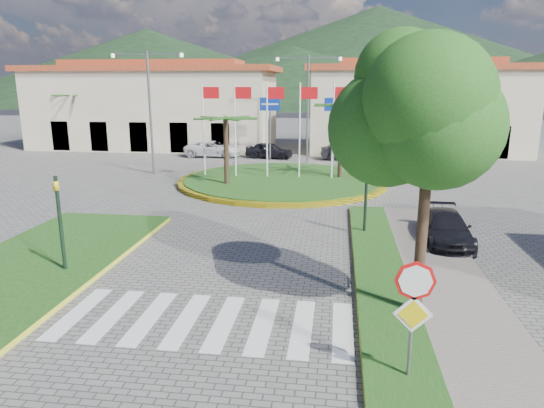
# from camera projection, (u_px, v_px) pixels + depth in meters

# --- Properties ---
(sidewalk_right) EXTENTS (4.00, 28.00, 0.15)m
(sidewalk_right) POSITION_uv_depth(u_px,v_px,m) (464.00, 383.00, 9.75)
(sidewalk_right) COLOR gray
(sidewalk_right) RESTS_ON ground
(verge_right) EXTENTS (1.60, 28.00, 0.18)m
(verge_right) POSITION_uv_depth(u_px,v_px,m) (402.00, 378.00, 9.90)
(verge_right) COLOR #174313
(verge_right) RESTS_ON ground
(median_left) EXTENTS (5.00, 14.00, 0.18)m
(median_left) POSITION_uv_depth(u_px,v_px,m) (18.00, 275.00, 15.23)
(median_left) COLOR #174313
(median_left) RESTS_ON ground
(crosswalk) EXTENTS (8.00, 3.00, 0.01)m
(crosswalk) POSITION_uv_depth(u_px,v_px,m) (202.00, 321.00, 12.47)
(crosswalk) COLOR silver
(crosswalk) RESTS_ON ground
(roundabout_island) EXTENTS (12.70, 12.70, 6.00)m
(roundabout_island) POSITION_uv_depth(u_px,v_px,m) (282.00, 180.00, 29.74)
(roundabout_island) COLOR yellow
(roundabout_island) RESTS_ON ground
(stop_sign) EXTENTS (0.80, 0.11, 2.65)m
(stop_sign) POSITION_uv_depth(u_px,v_px,m) (414.00, 303.00, 9.44)
(stop_sign) COLOR slate
(stop_sign) RESTS_ON ground
(deciduous_tree) EXTENTS (3.60, 3.60, 6.80)m
(deciduous_tree) POSITION_uv_depth(u_px,v_px,m) (431.00, 117.00, 11.46)
(deciduous_tree) COLOR black
(deciduous_tree) RESTS_ON ground
(traffic_light_left) EXTENTS (0.15, 0.18, 3.20)m
(traffic_light_left) POSITION_uv_depth(u_px,v_px,m) (60.00, 216.00, 15.09)
(traffic_light_left) COLOR black
(traffic_light_left) RESTS_ON ground
(traffic_light_right) EXTENTS (0.15, 0.18, 3.20)m
(traffic_light_right) POSITION_uv_depth(u_px,v_px,m) (366.00, 188.00, 19.11)
(traffic_light_right) COLOR black
(traffic_light_right) RESTS_ON ground
(traffic_light_far) EXTENTS (0.18, 0.15, 3.20)m
(traffic_light_far) POSITION_uv_depth(u_px,v_px,m) (409.00, 146.00, 32.11)
(traffic_light_far) COLOR black
(traffic_light_far) RESTS_ON ground
(direction_sign_west) EXTENTS (1.60, 0.14, 5.20)m
(direction_sign_west) POSITION_uv_depth(u_px,v_px,m) (270.00, 115.00, 37.82)
(direction_sign_west) COLOR slate
(direction_sign_west) RESTS_ON ground
(direction_sign_east) EXTENTS (1.60, 0.14, 5.20)m
(direction_sign_east) POSITION_uv_depth(u_px,v_px,m) (334.00, 116.00, 37.16)
(direction_sign_east) COLOR slate
(direction_sign_east) RESTS_ON ground
(street_lamp_centre) EXTENTS (4.80, 0.16, 8.00)m
(street_lamp_centre) POSITION_uv_depth(u_px,v_px,m) (308.00, 104.00, 36.26)
(street_lamp_centre) COLOR slate
(street_lamp_centre) RESTS_ON ground
(street_lamp_west) EXTENTS (4.80, 0.16, 8.00)m
(street_lamp_west) POSITION_uv_depth(u_px,v_px,m) (150.00, 106.00, 31.80)
(street_lamp_west) COLOR slate
(street_lamp_west) RESTS_ON ground
(building_left) EXTENTS (23.32, 9.54, 8.05)m
(building_left) POSITION_uv_depth(u_px,v_px,m) (156.00, 106.00, 46.06)
(building_left) COLOR beige
(building_left) RESTS_ON ground
(building_right) EXTENTS (19.08, 9.54, 8.05)m
(building_right) POSITION_uv_depth(u_px,v_px,m) (415.00, 107.00, 42.91)
(building_right) COLOR beige
(building_right) RESTS_ON ground
(hill_far_west) EXTENTS (140.00, 140.00, 22.00)m
(hill_far_west) POSITION_uv_depth(u_px,v_px,m) (148.00, 67.00, 147.80)
(hill_far_west) COLOR black
(hill_far_west) RESTS_ON ground
(hill_far_mid) EXTENTS (180.00, 180.00, 30.00)m
(hill_far_mid) POSITION_uv_depth(u_px,v_px,m) (377.00, 55.00, 156.89)
(hill_far_mid) COLOR black
(hill_far_mid) RESTS_ON ground
(hill_near_back) EXTENTS (110.00, 110.00, 16.00)m
(hill_near_back) POSITION_uv_depth(u_px,v_px,m) (291.00, 76.00, 133.01)
(hill_near_back) COLOR black
(hill_near_back) RESTS_ON ground
(white_van) EXTENTS (4.75, 2.29, 1.31)m
(white_van) POSITION_uv_depth(u_px,v_px,m) (213.00, 149.00, 40.43)
(white_van) COLOR silver
(white_van) RESTS_ON ground
(car_dark_a) EXTENTS (4.05, 2.13, 1.31)m
(car_dark_a) POSITION_uv_depth(u_px,v_px,m) (269.00, 150.00, 39.60)
(car_dark_a) COLOR black
(car_dark_a) RESTS_ON ground
(car_dark_b) EXTENTS (4.08, 1.78, 1.30)m
(car_dark_b) POSITION_uv_depth(u_px,v_px,m) (346.00, 152.00, 38.77)
(car_dark_b) COLOR black
(car_dark_b) RESTS_ON ground
(car_side_right) EXTENTS (1.76, 4.15, 1.20)m
(car_side_right) POSITION_uv_depth(u_px,v_px,m) (445.00, 228.00, 18.45)
(car_side_right) COLOR black
(car_side_right) RESTS_ON ground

